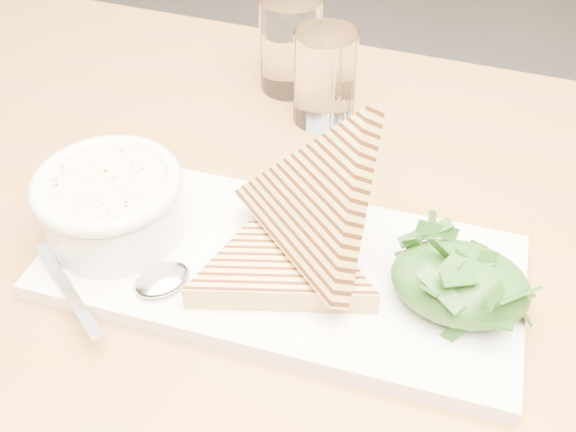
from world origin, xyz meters
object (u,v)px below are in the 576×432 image
(platter, at_px, (281,267))
(soup_bowl, at_px, (113,210))
(glass_far, at_px, (291,45))
(table_top, at_px, (194,269))
(glass_near, at_px, (325,77))

(platter, distance_m, soup_bowl, 0.15)
(platter, xyz_separation_m, glass_far, (-0.08, 0.29, 0.05))
(platter, bearing_deg, table_top, -178.91)
(glass_near, bearing_deg, soup_bowl, -116.19)
(platter, bearing_deg, glass_far, 105.78)
(table_top, height_order, glass_far, glass_far)
(table_top, relative_size, platter, 3.15)
(platter, relative_size, glass_far, 3.67)
(glass_far, bearing_deg, glass_near, -44.11)
(soup_bowl, bearing_deg, glass_far, 77.53)
(glass_near, height_order, glass_far, glass_far)
(glass_near, bearing_deg, platter, -83.44)
(glass_near, xyz_separation_m, glass_far, (-0.05, 0.05, 0.00))
(table_top, height_order, soup_bowl, soup_bowl)
(soup_bowl, bearing_deg, glass_near, 63.81)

